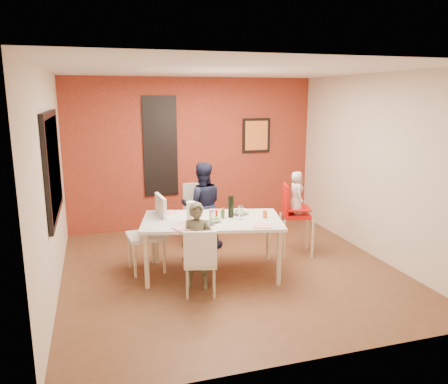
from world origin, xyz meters
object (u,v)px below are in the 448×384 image
object	(u,v)px
high_chair	(293,212)
toddler	(296,193)
child_near	(197,246)
paper_towel_roll	(191,212)
wine_bottle	(231,207)
dining_table	(212,224)
child_far	(202,205)
chair_left	(152,229)
chair_near	(200,259)
chair_far	(198,210)

from	to	relation	value
high_chair	toddler	distance (m)	0.31
child_near	paper_towel_roll	xyz separation A→B (m)	(0.01, 0.36, 0.35)
wine_bottle	paper_towel_roll	size ratio (longest dim) A/B	1.11
wine_bottle	dining_table	bearing A→B (deg)	-175.09
high_chair	child_far	size ratio (longest dim) A/B	0.79
chair_left	chair_near	bearing A→B (deg)	18.51
child_near	wine_bottle	size ratio (longest dim) A/B	3.73
chair_far	toddler	bearing A→B (deg)	-37.95
wine_bottle	toddler	bearing A→B (deg)	16.99
chair_near	paper_towel_roll	world-z (taller)	paper_towel_roll
chair_left	toddler	xyz separation A→B (m)	(2.16, 0.01, 0.37)
dining_table	child_far	distance (m)	1.09
toddler	wine_bottle	world-z (taller)	toddler
child_near	paper_towel_roll	world-z (taller)	child_near
high_chair	dining_table	bearing A→B (deg)	120.93
child_near	child_far	distance (m)	1.54
high_chair	paper_towel_roll	bearing A→B (deg)	119.61
toddler	chair_left	bearing A→B (deg)	95.85
dining_table	chair_left	distance (m)	0.84
chair_near	child_near	bearing A→B (deg)	-80.70
chair_near	paper_towel_roll	size ratio (longest dim) A/B	3.14
toddler	paper_towel_roll	world-z (taller)	toddler
chair_near	high_chair	world-z (taller)	high_chair
dining_table	child_far	xyz separation A→B (m)	(0.13, 1.08, -0.01)
wine_bottle	high_chair	bearing A→B (deg)	18.04
wine_bottle	paper_towel_roll	xyz separation A→B (m)	(-0.56, -0.06, -0.01)
dining_table	high_chair	size ratio (longest dim) A/B	1.86
child_far	toddler	bearing A→B (deg)	158.79
child_far	toddler	distance (m)	1.49
dining_table	child_near	xyz separation A→B (m)	(-0.30, -0.40, -0.14)
chair_far	child_near	size ratio (longest dim) A/B	0.88
chair_far	paper_towel_roll	world-z (taller)	paper_towel_roll
high_chair	child_far	world-z (taller)	child_far
dining_table	wine_bottle	xyz separation A→B (m)	(0.27, 0.02, 0.22)
child_near	chair_left	bearing A→B (deg)	140.03
high_chair	paper_towel_roll	world-z (taller)	high_chair
paper_towel_roll	child_near	bearing A→B (deg)	-90.83
dining_table	chair_far	distance (m)	1.34
toddler	chair_near	bearing A→B (deg)	125.77
dining_table	child_far	size ratio (longest dim) A/B	1.47
child_near	wine_bottle	xyz separation A→B (m)	(0.57, 0.42, 0.36)
chair_near	toddler	distance (m)	2.05
toddler	wine_bottle	bearing A→B (deg)	112.67
chair_far	child_far	size ratio (longest dim) A/B	0.71
chair_far	child_near	xyz separation A→B (m)	(-0.42, -1.72, 0.01)
dining_table	chair_far	size ratio (longest dim) A/B	2.07
chair_far	child_near	distance (m)	1.77
chair_near	chair_far	size ratio (longest dim) A/B	0.86
child_far	child_near	bearing A→B (deg)	81.63
high_chair	paper_towel_roll	size ratio (longest dim) A/B	4.04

